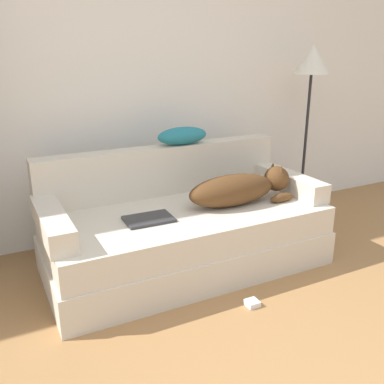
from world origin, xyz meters
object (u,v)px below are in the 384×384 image
(throw_pillow, at_px, (182,136))
(floor_lamp, at_px, (311,73))
(couch, at_px, (186,238))
(laptop, at_px, (149,219))
(dog, at_px, (240,188))
(power_adapter, at_px, (252,303))

(throw_pillow, relative_size, floor_lamp, 0.26)
(couch, height_order, laptop, laptop)
(dog, xyz_separation_m, floor_lamp, (0.95, 0.44, 0.72))
(power_adapter, bearing_deg, laptop, 127.55)
(throw_pillow, height_order, power_adapter, throw_pillow)
(couch, relative_size, power_adapter, 24.71)
(couch, relative_size, dog, 2.39)
(floor_lamp, distance_m, power_adapter, 1.99)
(laptop, xyz_separation_m, floor_lamp, (1.63, 0.44, 0.82))
(laptop, bearing_deg, couch, 15.91)
(floor_lamp, bearing_deg, couch, -164.60)
(power_adapter, bearing_deg, throw_pillow, 88.31)
(laptop, bearing_deg, power_adapter, -50.76)
(dog, bearing_deg, couch, 168.90)
(laptop, height_order, power_adapter, laptop)
(floor_lamp, bearing_deg, power_adapter, -140.35)
(laptop, height_order, floor_lamp, floor_lamp)
(couch, distance_m, floor_lamp, 1.73)
(couch, xyz_separation_m, laptop, (-0.30, -0.07, 0.22))
(couch, distance_m, throw_pillow, 0.75)
(couch, height_order, floor_lamp, floor_lamp)
(couch, bearing_deg, laptop, -165.78)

